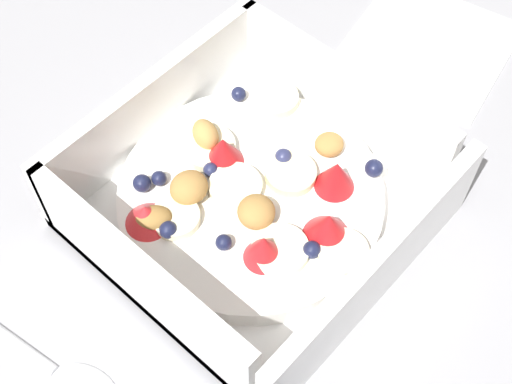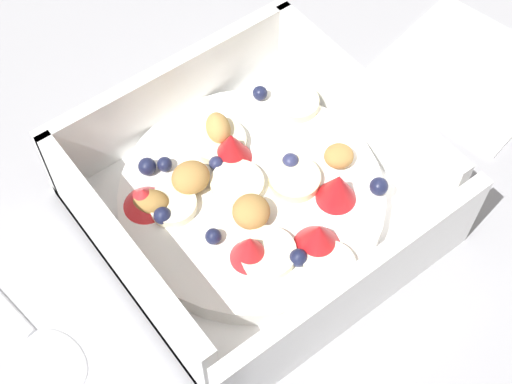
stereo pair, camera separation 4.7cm
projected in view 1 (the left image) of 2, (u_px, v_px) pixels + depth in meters
The scene contains 4 objects.
ground_plane at pixel (268, 196), 0.50m from camera, with size 2.40×2.40×0.00m, color #9E9EA3.
fruit_bowl at pixel (256, 199), 0.47m from camera, with size 0.20×0.20×0.07m.
spoon at pixel (50, 367), 0.43m from camera, with size 0.04×0.17×0.01m.
folded_napkin at pixel (424, 40), 0.58m from camera, with size 0.12×0.12×0.01m, color white.
Camera 1 is at (0.21, 0.18, 0.42)m, focal length 50.67 mm.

